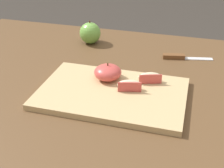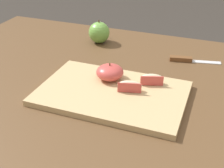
% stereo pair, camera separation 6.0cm
% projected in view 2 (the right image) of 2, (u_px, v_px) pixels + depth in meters
% --- Properties ---
extents(dining_table, '(1.42, 0.88, 0.75)m').
position_uv_depth(dining_table, '(140.00, 122.00, 0.87)').
color(dining_table, brown).
rests_on(dining_table, ground_plane).
extents(cutting_board, '(0.38, 0.24, 0.02)m').
position_uv_depth(cutting_board, '(112.00, 93.00, 0.80)').
color(cutting_board, tan).
rests_on(cutting_board, dining_table).
extents(apple_half_skin_up, '(0.08, 0.08, 0.05)m').
position_uv_depth(apple_half_skin_up, '(110.00, 72.00, 0.84)').
color(apple_half_skin_up, '#D14C47').
rests_on(apple_half_skin_up, cutting_board).
extents(apple_wedge_left, '(0.07, 0.04, 0.03)m').
position_uv_depth(apple_wedge_left, '(130.00, 86.00, 0.79)').
color(apple_wedge_left, beige).
rests_on(apple_wedge_left, cutting_board).
extents(apple_wedge_back, '(0.07, 0.04, 0.03)m').
position_uv_depth(apple_wedge_back, '(152.00, 79.00, 0.82)').
color(apple_wedge_back, beige).
rests_on(apple_wedge_back, cutting_board).
extents(paring_knife, '(0.16, 0.05, 0.01)m').
position_uv_depth(paring_knife, '(185.00, 59.00, 0.98)').
color(paring_knife, silver).
rests_on(paring_knife, dining_table).
extents(whole_apple_granny_green, '(0.08, 0.08, 0.08)m').
position_uv_depth(whole_apple_granny_green, '(99.00, 32.00, 1.10)').
color(whole_apple_granny_green, '#70AD47').
rests_on(whole_apple_granny_green, dining_table).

